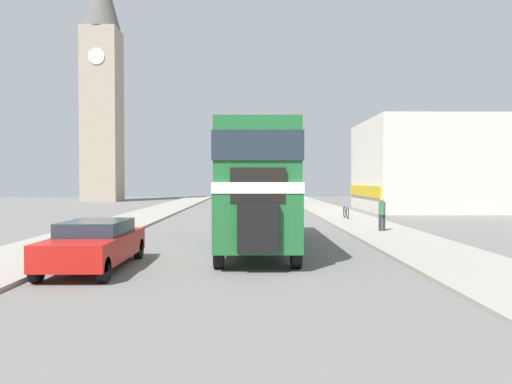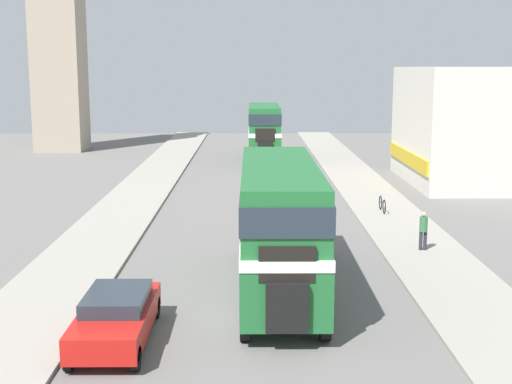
# 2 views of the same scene
# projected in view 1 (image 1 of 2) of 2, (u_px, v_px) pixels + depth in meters

# --- Properties ---
(ground_plane) EXTENTS (120.00, 120.00, 0.00)m
(ground_plane) POSITION_uv_depth(u_px,v_px,m) (233.00, 262.00, 15.22)
(ground_plane) COLOR slate
(sidewalk_right) EXTENTS (3.50, 120.00, 0.12)m
(sidewalk_right) POSITION_uv_depth(u_px,v_px,m) (453.00, 260.00, 15.28)
(sidewalk_right) COLOR gray
(sidewalk_right) RESTS_ON ground_plane
(sidewalk_left) EXTENTS (3.50, 120.00, 0.12)m
(sidewalk_left) POSITION_uv_depth(u_px,v_px,m) (11.00, 261.00, 15.15)
(sidewalk_left) COLOR gray
(sidewalk_left) RESTS_ON ground_plane
(double_decker_bus) EXTENTS (2.49, 10.68, 4.26)m
(double_decker_bus) POSITION_uv_depth(u_px,v_px,m) (256.00, 179.00, 18.49)
(double_decker_bus) COLOR #1E602D
(double_decker_bus) RESTS_ON ground_plane
(bus_distant) EXTENTS (2.45, 9.54, 4.33)m
(bus_distant) POSITION_uv_depth(u_px,v_px,m) (254.00, 179.00, 52.53)
(bus_distant) COLOR #1E602D
(bus_distant) RESTS_ON ground_plane
(car_parked_near) EXTENTS (1.84, 4.66, 1.36)m
(car_parked_near) POSITION_uv_depth(u_px,v_px,m) (95.00, 243.00, 14.05)
(car_parked_near) COLOR red
(car_parked_near) RESTS_ON ground_plane
(pedestrian_walking) EXTENTS (0.32, 0.32, 1.57)m
(pedestrian_walking) POSITION_uv_depth(u_px,v_px,m) (382.00, 212.00, 23.42)
(pedestrian_walking) COLOR #282833
(pedestrian_walking) RESTS_ON sidewalk_right
(bicycle_on_pavement) EXTENTS (0.05, 1.76, 0.78)m
(bicycle_on_pavement) POSITION_uv_depth(u_px,v_px,m) (346.00, 212.00, 31.12)
(bicycle_on_pavement) COLOR black
(bicycle_on_pavement) RESTS_ON sidewalk_right
(church_tower) EXTENTS (4.32, 4.32, 28.57)m
(church_tower) POSITION_uv_depth(u_px,v_px,m) (102.00, 77.00, 58.56)
(church_tower) COLOR tan
(church_tower) RESTS_ON ground_plane
(shop_building_block) EXTENTS (18.84, 11.40, 7.35)m
(shop_building_block) POSITION_uv_depth(u_px,v_px,m) (478.00, 166.00, 41.07)
(shop_building_block) COLOR beige
(shop_building_block) RESTS_ON ground_plane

